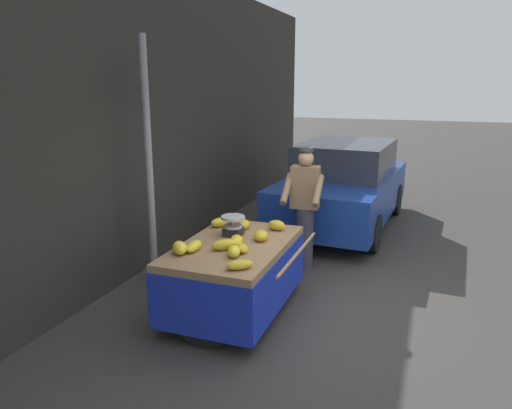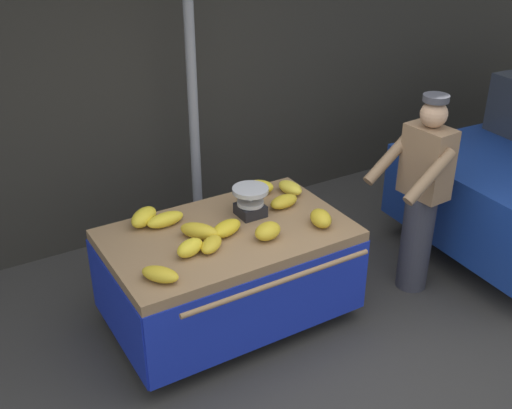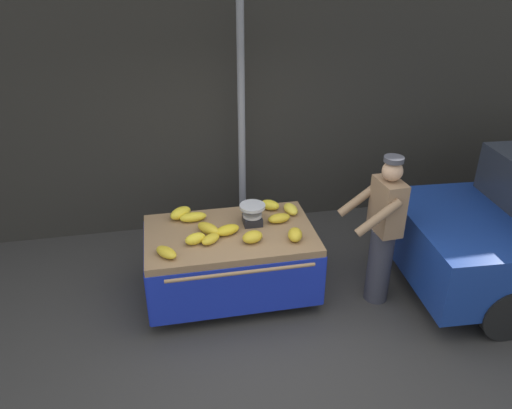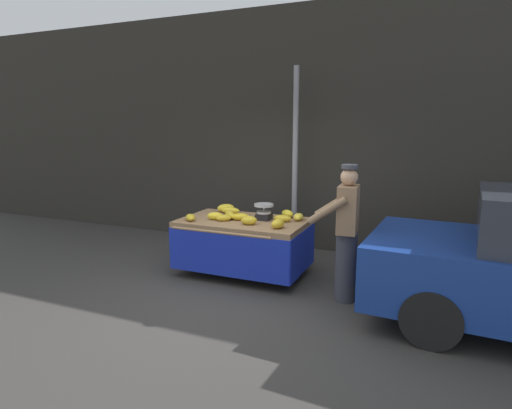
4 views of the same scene
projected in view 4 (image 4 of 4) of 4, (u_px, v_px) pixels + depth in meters
ground_plane at (225, 301)px, 5.42m from camera, size 60.00×60.00×0.00m
back_wall at (297, 130)px, 7.56m from camera, size 16.00×0.24×4.17m
street_pole at (295, 163)px, 7.13m from camera, size 0.09×0.09×3.11m
banana_cart at (243, 234)px, 6.29m from camera, size 1.83×1.31×0.82m
weighing_scale at (264, 212)px, 6.24m from camera, size 0.28×0.28×0.24m
banana_bunch_0 at (249, 220)px, 5.94m from camera, size 0.26×0.23×0.12m
banana_bunch_1 at (282, 218)px, 6.11m from camera, size 0.27×0.17×0.10m
banana_bunch_2 at (298, 217)px, 6.21m from camera, size 0.17×0.26×0.10m
banana_bunch_3 at (230, 211)px, 6.66m from camera, size 0.31×0.15×0.10m
banana_bunch_4 at (230, 214)px, 6.34m from camera, size 0.29×0.31×0.12m
banana_bunch_5 at (226, 208)px, 6.80m from camera, size 0.30×0.28×0.13m
banana_bunch_6 at (190, 217)px, 6.20m from camera, size 0.27×0.29×0.09m
banana_bunch_7 at (215, 216)px, 6.25m from camera, size 0.26×0.21×0.11m
banana_bunch_8 at (287, 214)px, 6.41m from camera, size 0.27×0.25×0.11m
banana_bunch_9 at (240, 217)px, 6.21m from camera, size 0.30×0.23×0.10m
banana_bunch_10 at (224, 218)px, 6.17m from camera, size 0.25×0.24×0.09m
banana_bunch_11 at (278, 224)px, 5.73m from camera, size 0.20×0.25×0.12m
vendor_person at (346, 233)px, 5.28m from camera, size 0.60×0.54×1.71m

